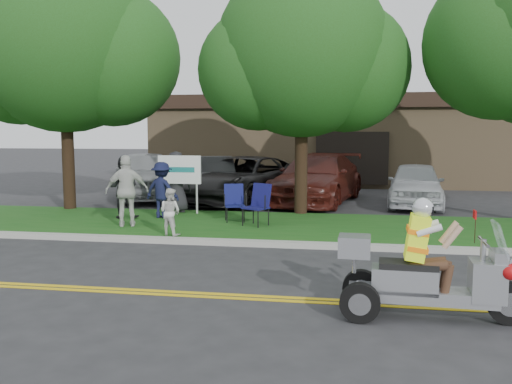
% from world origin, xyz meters
% --- Properties ---
extents(ground, '(120.00, 120.00, 0.00)m').
position_xyz_m(ground, '(0.00, 0.00, 0.00)').
color(ground, '#28282B').
rests_on(ground, ground).
extents(centerline_near, '(60.00, 0.10, 0.01)m').
position_xyz_m(centerline_near, '(0.00, -0.58, 0.01)').
color(centerline_near, gold).
rests_on(centerline_near, ground).
extents(centerline_far, '(60.00, 0.10, 0.01)m').
position_xyz_m(centerline_far, '(0.00, -0.42, 0.01)').
color(centerline_far, gold).
rests_on(centerline_far, ground).
extents(curb, '(60.00, 0.25, 0.12)m').
position_xyz_m(curb, '(0.00, 3.05, 0.06)').
color(curb, '#A8A89E').
rests_on(curb, ground).
extents(grass_verge, '(60.00, 4.00, 0.10)m').
position_xyz_m(grass_verge, '(0.00, 5.20, 0.06)').
color(grass_verge, '#154E15').
rests_on(grass_verge, ground).
extents(commercial_building, '(18.00, 8.20, 4.00)m').
position_xyz_m(commercial_building, '(2.00, 18.98, 2.01)').
color(commercial_building, '#9E7F5B').
rests_on(commercial_building, ground).
extents(tree_left, '(6.62, 5.40, 7.78)m').
position_xyz_m(tree_left, '(-6.44, 7.03, 4.85)').
color(tree_left, '#332114').
rests_on(tree_left, ground).
extents(tree_mid, '(5.88, 4.80, 7.05)m').
position_xyz_m(tree_mid, '(0.55, 7.23, 4.43)').
color(tree_mid, '#332114').
rests_on(tree_mid, ground).
extents(business_sign, '(1.25, 0.06, 1.75)m').
position_xyz_m(business_sign, '(-2.90, 6.60, 1.26)').
color(business_sign, silver).
rests_on(business_sign, ground).
extents(trike_scooter, '(2.45, 0.83, 1.60)m').
position_xyz_m(trike_scooter, '(2.77, -1.00, 0.56)').
color(trike_scooter, black).
rests_on(trike_scooter, ground).
extents(lawn_chair_a, '(0.74, 0.75, 1.03)m').
position_xyz_m(lawn_chair_a, '(-0.37, 5.03, 0.69)').
color(lawn_chair_a, black).
rests_on(lawn_chair_a, grass_verge).
extents(lawn_chair_b, '(0.64, 0.65, 0.96)m').
position_xyz_m(lawn_chair_b, '(-1.10, 5.56, 0.65)').
color(lawn_chair_b, black).
rests_on(lawn_chair_b, grass_verge).
extents(spectator_adult_mid, '(0.87, 0.71, 1.66)m').
position_xyz_m(spectator_adult_mid, '(-4.12, 5.50, 0.94)').
color(spectator_adult_mid, black).
rests_on(spectator_adult_mid, grass_verge).
extents(spectator_adult_right, '(1.11, 0.78, 1.76)m').
position_xyz_m(spectator_adult_right, '(-3.53, 4.33, 0.98)').
color(spectator_adult_right, silver).
rests_on(spectator_adult_right, grass_verge).
extents(spectator_chair_a, '(1.08, 0.77, 1.51)m').
position_xyz_m(spectator_chair_a, '(-3.13, 5.73, 0.86)').
color(spectator_chair_a, '#141737').
rests_on(spectator_chair_a, grass_verge).
extents(spectator_chair_b, '(1.01, 0.84, 1.76)m').
position_xyz_m(spectator_chair_b, '(-3.06, 6.79, 0.99)').
color(spectator_chair_b, black).
rests_on(spectator_chair_b, grass_verge).
extents(child_right, '(0.62, 0.55, 1.07)m').
position_xyz_m(child_right, '(-2.13, 3.40, 0.64)').
color(child_right, silver).
rests_on(child_right, grass_verge).
extents(parked_car_far_left, '(3.82, 5.50, 1.74)m').
position_xyz_m(parked_car_far_left, '(-5.36, 10.42, 0.87)').
color(parked_car_far_left, '#9A9BA0').
rests_on(parked_car_far_left, ground).
extents(parked_car_left, '(2.92, 4.95, 1.54)m').
position_xyz_m(parked_car_left, '(-2.91, 10.12, 0.77)').
color(parked_car_left, '#2B2B2D').
rests_on(parked_car_left, ground).
extents(parked_car_mid, '(4.40, 6.23, 1.58)m').
position_xyz_m(parked_car_mid, '(-1.70, 9.89, 0.79)').
color(parked_car_mid, black).
rests_on(parked_car_mid, ground).
extents(parked_car_right, '(3.41, 6.01, 1.64)m').
position_xyz_m(parked_car_right, '(0.80, 10.33, 0.82)').
color(parked_car_right, '#4C1811').
rests_on(parked_car_right, ground).
extents(parked_car_far_right, '(2.15, 4.37, 1.43)m').
position_xyz_m(parked_car_far_right, '(4.00, 9.93, 0.72)').
color(parked_car_far_right, silver).
rests_on(parked_car_far_right, ground).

